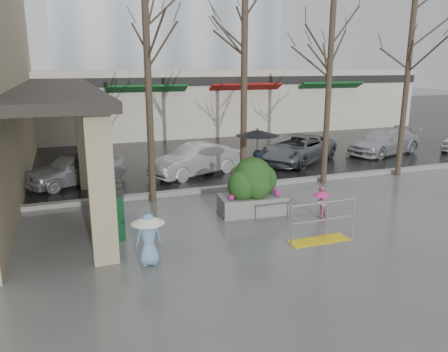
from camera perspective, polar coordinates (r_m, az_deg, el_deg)
ground at (r=11.89m, az=3.82°, el=-7.17°), size 120.00×120.00×0.00m
street_asphalt at (r=32.70m, az=-12.10°, el=6.39°), size 120.00×36.00×0.01m
curb at (r=15.41m, az=-2.22°, el=-1.79°), size 120.00×0.30×0.15m
canopy_slab at (r=18.10m, az=-21.40°, el=11.08°), size 2.80×18.00×0.25m
pillar_front at (r=9.95m, az=-15.76°, el=-1.38°), size 0.55×0.55×3.50m
pillar_back at (r=16.31m, az=-17.71°, el=4.48°), size 0.55×0.55×3.50m
storefront_row at (r=28.90m, az=-7.13°, el=9.60°), size 34.00×6.74×4.00m
handrail at (r=11.39m, az=12.64°, el=-6.47°), size 1.90×0.50×1.03m
tree_west at (r=13.94m, az=-10.10°, el=17.14°), size 3.20×3.20×6.80m
tree_midwest at (r=14.87m, az=2.71°, el=17.72°), size 3.20×3.20×7.00m
tree_mideast at (r=16.41m, az=13.79°, el=15.72°), size 3.20×3.20×6.50m
tree_east at (r=18.59m, az=23.28°, el=16.41°), size 3.20×3.20×7.20m
woman at (r=13.41m, az=4.31°, el=1.83°), size 1.34×1.34×2.50m
child_pink at (r=13.06m, az=12.53°, el=-3.04°), size 0.56×0.52×0.93m
child_blue at (r=9.86m, az=-9.83°, el=-7.45°), size 0.75×0.75×1.20m
planter at (r=13.04m, az=3.77°, el=-1.40°), size 2.06×1.21×1.72m
news_boxes at (r=12.32m, az=-14.23°, el=-3.74°), size 0.68×2.26×1.25m
car_a at (r=17.19m, az=-18.84°, el=1.06°), size 3.98×2.95×1.26m
car_b at (r=17.60m, az=-3.77°, el=2.10°), size 4.05×2.64×1.26m
car_c at (r=20.20m, az=9.55°, el=3.52°), size 4.95×4.18×1.26m
car_d at (r=23.28m, az=20.17°, el=4.26°), size 4.66×2.89×1.26m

